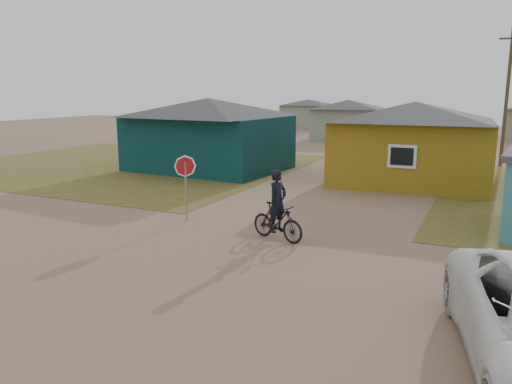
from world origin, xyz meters
TOP-DOWN VIEW (x-y plane):
  - ground at (0.00, 0.00)m, footprint 120.00×120.00m
  - grass_nw at (-14.00, 13.00)m, footprint 20.00×18.00m
  - house_teal at (-8.50, 13.50)m, footprint 8.93×7.08m
  - house_yellow at (2.50, 14.00)m, footprint 7.72×6.76m
  - house_pale_west at (-6.00, 34.00)m, footprint 7.04×6.15m
  - house_pale_north at (-14.00, 46.00)m, footprint 6.28×5.81m
  - utility_pole_near at (6.50, 22.00)m, footprint 1.40×0.20m
  - stop_sign at (-3.35, 3.21)m, footprint 0.71×0.29m
  - cyclist at (0.31, 2.52)m, footprint 1.96×1.07m

SIDE VIEW (x-z plane):
  - ground at x=0.00m, z-range 0.00..0.00m
  - grass_nw at x=-14.00m, z-range 0.00..0.01m
  - cyclist at x=0.31m, z-range -0.29..1.84m
  - stop_sign at x=-3.35m, z-range 0.55..2.83m
  - house_pale_north at x=-14.00m, z-range 0.05..3.45m
  - house_pale_west at x=-6.00m, z-range 0.06..3.66m
  - house_yellow at x=2.50m, z-range 0.05..3.95m
  - house_teal at x=-8.50m, z-range 0.05..4.05m
  - utility_pole_near at x=6.50m, z-range 0.14..8.14m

